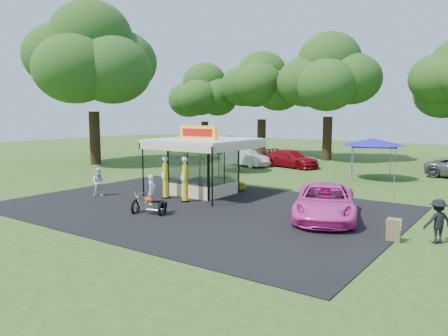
{
  "coord_description": "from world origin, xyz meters",
  "views": [
    {
      "loc": [
        14.08,
        -15.5,
        4.92
      ],
      "look_at": [
        0.2,
        4.0,
        1.89
      ],
      "focal_mm": 35.0,
      "sensor_mm": 36.0,
      "label": 1
    }
  ],
  "objects_px": {
    "bg_car_b": "(291,159)",
    "tent_west": "(229,139)",
    "bg_car_a": "(246,158)",
    "gas_pump_right": "(185,180)",
    "a_frame_sign": "(393,230)",
    "motorcycle": "(151,199)",
    "spectator_east_a": "(438,221)",
    "tent_east": "(373,142)",
    "gas_pump_left": "(165,178)",
    "pink_sedan": "(325,202)",
    "gas_station_kiosk": "(204,165)",
    "spectator_west": "(99,182)",
    "kiosk_car": "(225,182)"
  },
  "relations": [
    {
      "from": "gas_pump_left",
      "to": "motorcycle",
      "type": "bearing_deg",
      "value": -57.17
    },
    {
      "from": "gas_station_kiosk",
      "to": "tent_east",
      "type": "relative_size",
      "value": 1.23
    },
    {
      "from": "gas_station_kiosk",
      "to": "spectator_west",
      "type": "distance_m",
      "value": 6.27
    },
    {
      "from": "kiosk_car",
      "to": "gas_station_kiosk",
      "type": "bearing_deg",
      "value": -180.0
    },
    {
      "from": "pink_sedan",
      "to": "motorcycle",
      "type": "bearing_deg",
      "value": -172.0
    },
    {
      "from": "motorcycle",
      "to": "spectator_east_a",
      "type": "distance_m",
      "value": 12.53
    },
    {
      "from": "pink_sedan",
      "to": "spectator_east_a",
      "type": "relative_size",
      "value": 3.42
    },
    {
      "from": "gas_pump_right",
      "to": "spectator_west",
      "type": "height_order",
      "value": "gas_pump_right"
    },
    {
      "from": "motorcycle",
      "to": "spectator_west",
      "type": "relative_size",
      "value": 1.21
    },
    {
      "from": "bg_car_b",
      "to": "a_frame_sign",
      "type": "bearing_deg",
      "value": -130.12
    },
    {
      "from": "gas_pump_right",
      "to": "kiosk_car",
      "type": "bearing_deg",
      "value": 96.96
    },
    {
      "from": "motorcycle",
      "to": "tent_east",
      "type": "distance_m",
      "value": 18.55
    },
    {
      "from": "spectator_east_a",
      "to": "bg_car_a",
      "type": "xyz_separation_m",
      "value": [
        -18.96,
        16.13,
        -0.06
      ]
    },
    {
      "from": "pink_sedan",
      "to": "gas_pump_right",
      "type": "bearing_deg",
      "value": 164.51
    },
    {
      "from": "tent_west",
      "to": "gas_pump_right",
      "type": "bearing_deg",
      "value": -66.04
    },
    {
      "from": "gas_pump_left",
      "to": "pink_sedan",
      "type": "height_order",
      "value": "gas_pump_left"
    },
    {
      "from": "pink_sedan",
      "to": "spectator_west",
      "type": "relative_size",
      "value": 3.46
    },
    {
      "from": "bg_car_a",
      "to": "bg_car_b",
      "type": "relative_size",
      "value": 0.88
    },
    {
      "from": "a_frame_sign",
      "to": "gas_station_kiosk",
      "type": "bearing_deg",
      "value": 160.34
    },
    {
      "from": "bg_car_b",
      "to": "tent_west",
      "type": "bearing_deg",
      "value": 165.8
    },
    {
      "from": "gas_station_kiosk",
      "to": "gas_pump_left",
      "type": "bearing_deg",
      "value": -114.1
    },
    {
      "from": "bg_car_b",
      "to": "gas_pump_right",
      "type": "bearing_deg",
      "value": -158.84
    },
    {
      "from": "tent_west",
      "to": "pink_sedan",
      "type": "bearing_deg",
      "value": -40.32
    },
    {
      "from": "spectator_east_a",
      "to": "tent_east",
      "type": "bearing_deg",
      "value": -108.61
    },
    {
      "from": "tent_west",
      "to": "motorcycle",
      "type": "bearing_deg",
      "value": -68.77
    },
    {
      "from": "pink_sedan",
      "to": "spectator_east_a",
      "type": "xyz_separation_m",
      "value": [
        4.96,
        -1.08,
        0.04
      ]
    },
    {
      "from": "a_frame_sign",
      "to": "bg_car_a",
      "type": "relative_size",
      "value": 0.19
    },
    {
      "from": "motorcycle",
      "to": "kiosk_car",
      "type": "relative_size",
      "value": 0.73
    },
    {
      "from": "spectator_east_a",
      "to": "gas_pump_right",
      "type": "bearing_deg",
      "value": -45.09
    },
    {
      "from": "gas_pump_left",
      "to": "pink_sedan",
      "type": "distance_m",
      "value": 9.43
    },
    {
      "from": "gas_pump_right",
      "to": "a_frame_sign",
      "type": "xyz_separation_m",
      "value": [
        11.39,
        -1.13,
        -0.77
      ]
    },
    {
      "from": "gas_pump_right",
      "to": "kiosk_car",
      "type": "height_order",
      "value": "gas_pump_right"
    },
    {
      "from": "gas_pump_right",
      "to": "spectator_west",
      "type": "xyz_separation_m",
      "value": [
        -5.24,
        -1.66,
        -0.39
      ]
    },
    {
      "from": "gas_station_kiosk",
      "to": "bg_car_b",
      "type": "height_order",
      "value": "gas_station_kiosk"
    },
    {
      "from": "motorcycle",
      "to": "kiosk_car",
      "type": "height_order",
      "value": "motorcycle"
    },
    {
      "from": "gas_pump_left",
      "to": "kiosk_car",
      "type": "distance_m",
      "value": 4.65
    },
    {
      "from": "motorcycle",
      "to": "bg_car_b",
      "type": "relative_size",
      "value": 0.37
    },
    {
      "from": "gas_station_kiosk",
      "to": "pink_sedan",
      "type": "xyz_separation_m",
      "value": [
        8.38,
        -1.6,
        -0.97
      ]
    },
    {
      "from": "kiosk_car",
      "to": "spectator_east_a",
      "type": "bearing_deg",
      "value": -110.13
    },
    {
      "from": "motorcycle",
      "to": "bg_car_b",
      "type": "distance_m",
      "value": 21.01
    },
    {
      "from": "bg_car_b",
      "to": "tent_east",
      "type": "xyz_separation_m",
      "value": [
        8.2,
        -3.13,
        1.98
      ]
    },
    {
      "from": "gas_pump_left",
      "to": "tent_east",
      "type": "bearing_deg",
      "value": 62.52
    },
    {
      "from": "a_frame_sign",
      "to": "spectator_east_a",
      "type": "xyz_separation_m",
      "value": [
        1.39,
        0.85,
        0.39
      ]
    },
    {
      "from": "gas_pump_left",
      "to": "kiosk_car",
      "type": "xyz_separation_m",
      "value": [
        1.02,
        4.48,
        -0.72
      ]
    },
    {
      "from": "pink_sedan",
      "to": "tent_east",
      "type": "height_order",
      "value": "tent_east"
    },
    {
      "from": "gas_pump_right",
      "to": "a_frame_sign",
      "type": "relative_size",
      "value": 2.81
    },
    {
      "from": "motorcycle",
      "to": "a_frame_sign",
      "type": "relative_size",
      "value": 2.23
    },
    {
      "from": "spectator_west",
      "to": "bg_car_b",
      "type": "height_order",
      "value": "spectator_west"
    },
    {
      "from": "pink_sedan",
      "to": "bg_car_a",
      "type": "bearing_deg",
      "value": 111.65
    },
    {
      "from": "gas_station_kiosk",
      "to": "gas_pump_left",
      "type": "height_order",
      "value": "gas_station_kiosk"
    }
  ]
}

